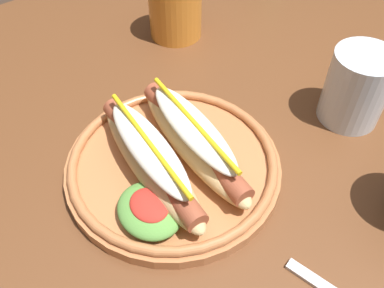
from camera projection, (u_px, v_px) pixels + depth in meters
name	position (u px, v px, depth m)	size (l,w,h in m)	color
dining_table	(253.00, 189.00, 0.63)	(1.15, 0.93, 0.74)	brown
hot_dog_plate	(172.00, 159.00, 0.51)	(0.27, 0.27, 0.08)	#B77042
water_cup	(357.00, 88.00, 0.56)	(0.08, 0.08, 0.10)	silver
extra_cup	(175.00, 5.00, 0.69)	(0.09, 0.09, 0.11)	orange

